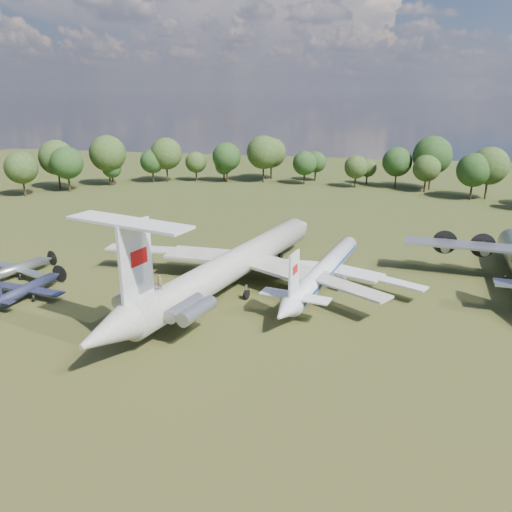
% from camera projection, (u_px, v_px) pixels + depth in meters
% --- Properties ---
extents(ground, '(300.00, 300.00, 0.00)m').
position_uv_depth(ground, '(217.00, 286.00, 72.20)').
color(ground, '#1E3C14').
rests_on(ground, ground).
extents(il62_airliner, '(58.99, 68.21, 5.71)m').
position_uv_depth(il62_airliner, '(233.00, 270.00, 70.27)').
color(il62_airliner, beige).
rests_on(il62_airliner, ground).
extents(tu104_jet, '(35.61, 43.01, 3.80)m').
position_uv_depth(tu104_jet, '(325.00, 274.00, 71.70)').
color(tu104_jet, silver).
rests_on(tu104_jet, ground).
extents(small_prop_west, '(12.61, 16.02, 2.17)m').
position_uv_depth(small_prop_west, '(27.00, 292.00, 67.35)').
color(small_prop_west, black).
rests_on(small_prop_west, ground).
extents(small_prop_northwest, '(14.63, 16.83, 2.07)m').
position_uv_depth(small_prop_northwest, '(16.00, 271.00, 75.19)').
color(small_prop_northwest, '#9B9EA2').
rests_on(small_prop_northwest, ground).
extents(person_on_il62, '(0.64, 0.43, 1.73)m').
position_uv_depth(person_on_il62, '(160.00, 282.00, 55.77)').
color(person_on_il62, '#876244').
rests_on(person_on_il62, il62_airliner).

